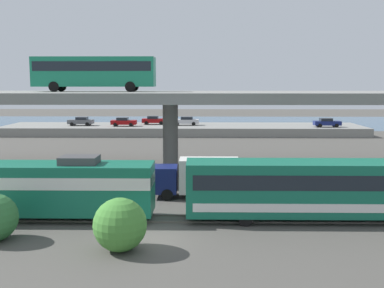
% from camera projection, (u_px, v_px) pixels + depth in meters
% --- Properties ---
extents(ground_plane, '(260.00, 260.00, 0.00)m').
position_uv_depth(ground_plane, '(149.00, 240.00, 26.36)').
color(ground_plane, '#4C4944').
extents(rail_strip_near, '(110.00, 0.12, 0.12)m').
position_uv_depth(rail_strip_near, '(154.00, 222.00, 29.59)').
color(rail_strip_near, '#59544C').
rests_on(rail_strip_near, ground_plane).
extents(rail_strip_far, '(110.00, 0.12, 0.12)m').
position_uv_depth(rail_strip_far, '(156.00, 215.00, 31.04)').
color(rail_strip_far, '#59544C').
rests_on(rail_strip_far, ground_plane).
extents(train_locomotive, '(15.33, 3.04, 4.18)m').
position_uv_depth(train_locomotive, '(32.00, 186.00, 30.17)').
color(train_locomotive, '#14664C').
rests_on(train_locomotive, ground_plane).
extents(train_coach_lead, '(21.25, 3.04, 3.86)m').
position_uv_depth(train_coach_lead, '(351.00, 188.00, 29.83)').
color(train_coach_lead, '#14664C').
rests_on(train_coach_lead, ground_plane).
extents(highway_overpass, '(96.00, 12.64, 7.97)m').
position_uv_depth(highway_overpass, '(170.00, 98.00, 45.21)').
color(highway_overpass, gray).
rests_on(highway_overpass, ground_plane).
extents(transit_bus_on_overpass, '(12.00, 2.68, 3.40)m').
position_uv_depth(transit_bus_on_overpass, '(94.00, 71.00, 45.99)').
color(transit_bus_on_overpass, '#197A56').
rests_on(transit_bus_on_overpass, highway_overpass).
extents(service_truck_west, '(6.80, 2.46, 3.04)m').
position_uv_depth(service_truck_west, '(198.00, 177.00, 35.99)').
color(service_truck_west, navy).
rests_on(service_truck_west, ground_plane).
extents(pier_parking_lot, '(61.62, 11.99, 1.49)m').
position_uv_depth(pier_parking_lot, '(183.00, 129.00, 80.77)').
color(pier_parking_lot, gray).
rests_on(pier_parking_lot, ground_plane).
extents(parked_car_0, '(4.39, 1.83, 1.50)m').
position_uv_depth(parked_car_0, '(327.00, 122.00, 77.26)').
color(parked_car_0, navy).
rests_on(parked_car_0, pier_parking_lot).
extents(parked_car_1, '(4.21, 1.96, 1.50)m').
position_uv_depth(parked_car_1, '(154.00, 120.00, 82.23)').
color(parked_car_1, maroon).
rests_on(parked_car_1, pier_parking_lot).
extents(parked_car_2, '(4.27, 1.95, 1.50)m').
position_uv_depth(parked_car_2, '(81.00, 121.00, 79.95)').
color(parked_car_2, '#515459').
rests_on(parked_car_2, pier_parking_lot).
extents(parked_car_3, '(4.63, 2.00, 1.50)m').
position_uv_depth(parked_car_3, '(186.00, 121.00, 80.61)').
color(parked_car_3, '#B7B7BC').
rests_on(parked_car_3, pier_parking_lot).
extents(parked_car_4, '(4.29, 1.84, 1.50)m').
position_uv_depth(parked_car_4, '(124.00, 122.00, 78.78)').
color(parked_car_4, maroon).
rests_on(parked_car_4, pier_parking_lot).
extents(harbor_water, '(140.00, 36.00, 0.01)m').
position_uv_depth(harbor_water, '(187.00, 122.00, 103.67)').
color(harbor_water, '#385B7A').
rests_on(harbor_water, ground_plane).
extents(shrub_right, '(2.86, 2.86, 2.86)m').
position_uv_depth(shrub_right, '(120.00, 225.00, 24.49)').
color(shrub_right, '#448735').
rests_on(shrub_right, ground_plane).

